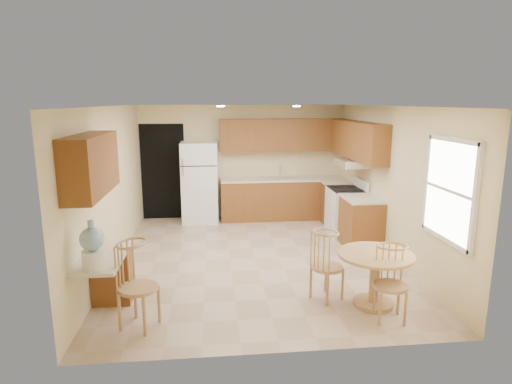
{
  "coord_description": "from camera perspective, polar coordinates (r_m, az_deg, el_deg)",
  "views": [
    {
      "loc": [
        -0.69,
        -6.72,
        2.57
      ],
      "look_at": [
        0.05,
        0.3,
        1.07
      ],
      "focal_mm": 30.0,
      "sensor_mm": 36.0,
      "label": 1
    }
  ],
  "objects": [
    {
      "name": "wall_left",
      "position": [
        7.02,
        -18.75,
        0.5
      ],
      "size": [
        0.02,
        5.5,
        2.5
      ],
      "primitive_type": "cube",
      "color": "beige",
      "rests_on": "floor"
    },
    {
      "name": "can_light_b",
      "position": [
        8.08,
        5.44,
        11.33
      ],
      "size": [
        0.14,
        0.14,
        0.02
      ],
      "primitive_type": "cylinder",
      "color": "white",
      "rests_on": "ceiling"
    },
    {
      "name": "wall_back",
      "position": [
        9.58,
        -1.84,
        4.06
      ],
      "size": [
        4.5,
        0.02,
        2.5
      ],
      "primitive_type": "cube",
      "color": "beige",
      "rests_on": "floor"
    },
    {
      "name": "base_cab_right_a",
      "position": [
        9.22,
        10.79,
        -1.62
      ],
      "size": [
        0.6,
        0.59,
        0.87
      ],
      "primitive_type": "cube",
      "color": "brown",
      "rests_on": "floor"
    },
    {
      "name": "desk_top",
      "position": [
        5.5,
        -19.65,
        -8.09
      ],
      "size": [
        0.5,
        1.2,
        0.04
      ],
      "primitive_type": "cube",
      "color": "beige",
      "rests_on": "desk_pedestal"
    },
    {
      "name": "sink",
      "position": [
        9.44,
        3.46,
        1.85
      ],
      "size": [
        0.78,
        0.44,
        0.01
      ],
      "primitive_type": "cube",
      "color": "silver",
      "rests_on": "counter_back"
    },
    {
      "name": "chair_table_b",
      "position": [
        5.29,
        17.99,
        -11.02
      ],
      "size": [
        0.4,
        0.41,
        0.91
      ],
      "rotation": [
        0.0,
        0.0,
        2.98
      ],
      "color": "tan",
      "rests_on": "floor"
    },
    {
      "name": "base_cab_back",
      "position": [
        9.54,
        3.57,
        -0.97
      ],
      "size": [
        2.75,
        0.6,
        0.87
      ],
      "primitive_type": "cube",
      "color": "brown",
      "rests_on": "floor"
    },
    {
      "name": "stove",
      "position": [
        8.58,
        11.93,
        -2.45
      ],
      "size": [
        0.65,
        0.76,
        1.09
      ],
      "color": "white",
      "rests_on": "floor"
    },
    {
      "name": "can_light_a",
      "position": [
        7.92,
        -4.74,
        11.33
      ],
      "size": [
        0.14,
        0.14,
        0.02
      ],
      "primitive_type": "cylinder",
      "color": "white",
      "rests_on": "ceiling"
    },
    {
      "name": "range_hood",
      "position": [
        8.42,
        12.69,
        3.84
      ],
      "size": [
        0.5,
        0.76,
        0.14
      ],
      "primitive_type": "cube",
      "color": "silver",
      "rests_on": "upper_cab_right"
    },
    {
      "name": "chair_table_a",
      "position": [
        5.64,
        9.75,
        -9.01
      ],
      "size": [
        0.41,
        0.52,
        0.93
      ],
      "rotation": [
        0.0,
        0.0,
        -1.0
      ],
      "color": "tan",
      "rests_on": "floor"
    },
    {
      "name": "dining_table",
      "position": [
        5.71,
        15.56,
        -10.19
      ],
      "size": [
        0.95,
        0.95,
        0.7
      ],
      "rotation": [
        0.0,
        0.0,
        0.32
      ],
      "color": "tan",
      "rests_on": "floor"
    },
    {
      "name": "upper_cab_back",
      "position": [
        9.46,
        3.55,
        7.6
      ],
      "size": [
        2.75,
        0.33,
        0.7
      ],
      "primitive_type": "cube",
      "color": "brown",
      "rests_on": "wall_back"
    },
    {
      "name": "upper_cab_left",
      "position": [
        5.35,
        -21.12,
        3.43
      ],
      "size": [
        0.33,
        1.4,
        0.7
      ],
      "primitive_type": "cube",
      "color": "brown",
      "rests_on": "wall_left"
    },
    {
      "name": "chair_desk",
      "position": [
        5.05,
        -15.67,
        -11.26
      ],
      "size": [
        0.45,
        0.58,
        1.01
      ],
      "rotation": [
        0.0,
        0.0,
        -1.98
      ],
      "color": "tan",
      "rests_on": "floor"
    },
    {
      "name": "water_crock",
      "position": [
        5.03,
        -20.97,
        -6.86
      ],
      "size": [
        0.26,
        0.26,
        0.54
      ],
      "color": "white",
      "rests_on": "desk_top"
    },
    {
      "name": "desk_pedestal",
      "position": [
        5.98,
        -18.54,
        -10.37
      ],
      "size": [
        0.48,
        0.42,
        0.72
      ],
      "primitive_type": "cube",
      "color": "brown",
      "rests_on": "floor"
    },
    {
      "name": "refrigerator",
      "position": [
        9.28,
        -7.53,
        1.29
      ],
      "size": [
        0.76,
        0.74,
        1.73
      ],
      "color": "white",
      "rests_on": "floor"
    },
    {
      "name": "wall_right",
      "position": [
        7.45,
        17.33,
        1.22
      ],
      "size": [
        0.02,
        5.5,
        2.5
      ],
      "primitive_type": "cube",
      "color": "beige",
      "rests_on": "floor"
    },
    {
      "name": "counter_right_b",
      "position": [
        7.77,
        13.98,
        -0.86
      ],
      "size": [
        0.63,
        0.8,
        0.04
      ],
      "primitive_type": "cube",
      "color": "beige",
      "rests_on": "base_cab_right_b"
    },
    {
      "name": "doorway",
      "position": [
        9.63,
        -12.27,
        2.63
      ],
      "size": [
        0.9,
        0.02,
        2.1
      ],
      "primitive_type": "cube",
      "color": "black",
      "rests_on": "floor"
    },
    {
      "name": "floor",
      "position": [
        7.23,
        -0.16,
        -8.85
      ],
      "size": [
        5.5,
        5.5,
        0.0
      ],
      "primitive_type": "plane",
      "color": "tan",
      "rests_on": "ground"
    },
    {
      "name": "upper_cab_right",
      "position": [
        8.43,
        13.31,
        6.76
      ],
      "size": [
        0.33,
        2.42,
        0.7
      ],
      "primitive_type": "cube",
      "color": "brown",
      "rests_on": "wall_right"
    },
    {
      "name": "counter_back",
      "position": [
        9.45,
        3.61,
        1.72
      ],
      "size": [
        2.75,
        0.63,
        0.04
      ],
      "primitive_type": "cube",
      "color": "beige",
      "rests_on": "base_cab_back"
    },
    {
      "name": "window",
      "position": [
        5.77,
        24.45,
        0.2
      ],
      "size": [
        0.06,
        1.12,
        1.3
      ],
      "color": "white",
      "rests_on": "wall_right"
    },
    {
      "name": "ceiling",
      "position": [
        6.75,
        -0.17,
        11.38
      ],
      "size": [
        4.5,
        5.5,
        0.02
      ],
      "primitive_type": "cube",
      "color": "white",
      "rests_on": "wall_back"
    },
    {
      "name": "base_cab_right_b",
      "position": [
        7.89,
        13.81,
        -4.08
      ],
      "size": [
        0.6,
        0.8,
        0.87
      ],
      "primitive_type": "cube",
      "color": "brown",
      "rests_on": "floor"
    },
    {
      "name": "counter_right_a",
      "position": [
        9.13,
        10.9,
        1.16
      ],
      "size": [
        0.63,
        0.59,
        0.04
      ],
      "primitive_type": "cube",
      "color": "beige",
      "rests_on": "base_cab_right_a"
    },
    {
      "name": "wall_front",
      "position": [
        4.24,
        3.65,
        -6.21
      ],
      "size": [
        4.5,
        0.02,
        2.5
      ],
      "primitive_type": "cube",
      "color": "beige",
      "rests_on": "floor"
    }
  ]
}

